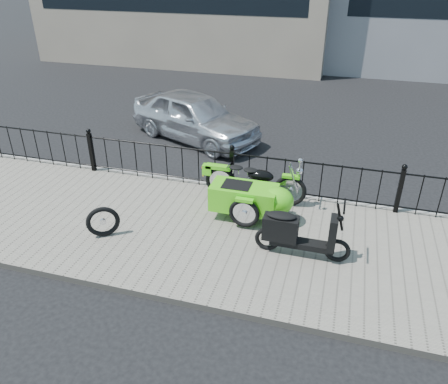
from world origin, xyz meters
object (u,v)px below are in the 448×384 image
(motorcycle_sidecar, at_px, (254,195))
(sedan_car, at_px, (195,116))
(spare_tire, at_px, (103,222))
(scooter, at_px, (296,233))

(motorcycle_sidecar, xyz_separation_m, sedan_car, (-2.64, 3.89, 0.10))
(motorcycle_sidecar, distance_m, spare_tire, 2.95)
(motorcycle_sidecar, relative_size, sedan_car, 0.56)
(motorcycle_sidecar, bearing_deg, scooter, -47.60)
(motorcycle_sidecar, relative_size, spare_tire, 3.67)
(scooter, height_order, spare_tire, scooter)
(motorcycle_sidecar, height_order, scooter, scooter)
(motorcycle_sidecar, xyz_separation_m, scooter, (0.97, -1.07, -0.04))
(scooter, bearing_deg, spare_tire, -172.99)
(sedan_car, bearing_deg, spare_tire, -155.09)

